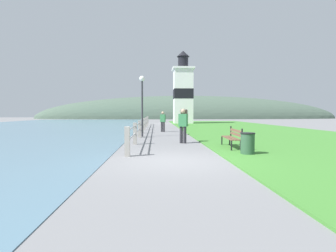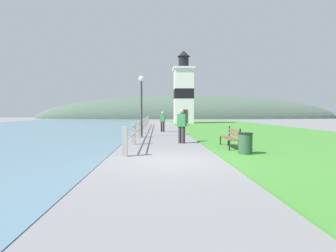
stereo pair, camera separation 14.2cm
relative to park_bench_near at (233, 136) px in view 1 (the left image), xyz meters
name	(u,v)px [view 1 (the left image)]	position (x,y,z in m)	size (l,w,h in m)	color
ground_plane	(174,161)	(-2.75, -2.82, -0.54)	(160.00, 160.00, 0.00)	slate
grass_verge	(246,129)	(4.98, 12.46, -0.51)	(12.00, 45.83, 0.06)	#428433
water_strip	(1,130)	(-16.99, 12.46, -0.53)	(24.00, 73.33, 0.01)	slate
seawall_railing	(143,124)	(-4.39, 10.67, 0.07)	(0.18, 25.15, 1.08)	#A8A399
park_bench_near	(233,136)	(0.00, 0.00, 0.00)	(0.58, 1.99, 0.94)	brown
park_bench_midway	(182,121)	(-0.13, 20.27, 0.00)	(0.56, 2.00, 0.94)	brown
lighthouse	(183,92)	(0.56, 26.18, 3.94)	(3.03, 3.03, 10.35)	white
person_strolling	(163,121)	(-2.77, 10.17, 0.36)	(0.46, 0.36, 1.66)	#28282D
person_by_railing	(183,125)	(-1.96, 2.12, 0.42)	(0.49, 0.39, 1.77)	#28282D
trash_bin	(248,144)	(0.02, -1.81, -0.12)	(0.54, 0.54, 0.84)	#2D5138
lamp_post	(142,95)	(-4.24, 5.93, 2.20)	(0.36, 0.36, 3.96)	#333338
distant_hillside	(188,119)	(5.25, 57.73, -0.54)	(80.00, 16.00, 12.00)	#475B4C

